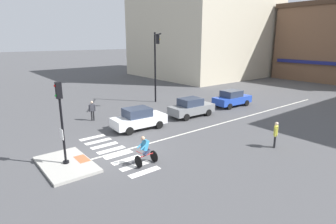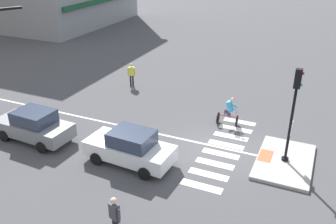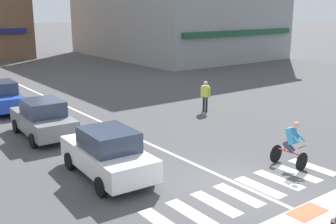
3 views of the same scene
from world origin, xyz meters
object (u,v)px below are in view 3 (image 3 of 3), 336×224
Objects in this scene: car_blue_westbound_distant at (0,97)px; cyclist at (291,143)px; car_grey_westbound_far at (43,119)px; car_white_westbound_near at (108,153)px; pedestrian_waiting_far_side at (205,94)px.

car_blue_westbound_distant is 2.48× the size of cyclist.
car_grey_westbound_far is 5.52m from car_white_westbound_near.
car_white_westbound_near is at bearing -88.35° from car_blue_westbound_distant.
car_white_westbound_near is 9.66m from pedestrian_waiting_far_side.
pedestrian_waiting_far_side is (2.96, 7.76, 0.11)m from cyclist.
car_blue_westbound_distant is at bearing 91.65° from car_white_westbound_near.
car_white_westbound_near is at bearing -88.77° from car_grey_westbound_far.
car_grey_westbound_far is 2.48× the size of cyclist.
car_grey_westbound_far is 2.49× the size of pedestrian_waiting_far_side.
pedestrian_waiting_far_side is (8.45, 4.67, 0.17)m from car_white_westbound_near.
cyclist is at bearing -68.02° from car_blue_westbound_distant.
car_grey_westbound_far is at bearing -87.94° from car_blue_westbound_distant.
car_blue_westbound_distant is (-0.33, 11.32, 0.00)m from car_white_westbound_near.
car_white_westbound_near is 1.00× the size of car_blue_westbound_distant.
car_grey_westbound_far and car_white_westbound_near have the same top height.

